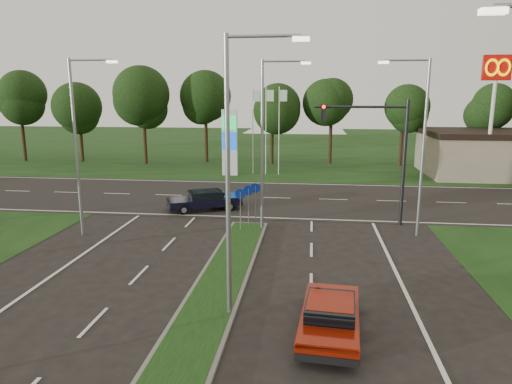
# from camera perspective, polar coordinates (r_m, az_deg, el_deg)

# --- Properties ---
(verge_far) EXTENTS (160.00, 50.00, 0.02)m
(verge_far) POSITION_cam_1_polar(r_m,az_deg,el_deg) (63.33, 3.85, 5.40)
(verge_far) COLOR black
(verge_far) RESTS_ON ground
(cross_road) EXTENTS (160.00, 12.00, 0.02)m
(cross_road) POSITION_cam_1_polar(r_m,az_deg,el_deg) (32.81, 0.86, -0.72)
(cross_road) COLOR black
(cross_road) RESTS_ON ground
(median_kerb) EXTENTS (2.00, 26.00, 0.12)m
(median_kerb) POSITION_cam_1_polar(r_m,az_deg,el_deg) (14.23, -8.16, -18.31)
(median_kerb) COLOR slate
(median_kerb) RESTS_ON ground
(streetlight_median_near) EXTENTS (2.53, 0.22, 9.00)m
(streetlight_median_near) POSITION_cam_1_polar(r_m,az_deg,el_deg) (14.19, -2.77, 3.34)
(streetlight_median_near) COLOR gray
(streetlight_median_near) RESTS_ON ground
(streetlight_median_far) EXTENTS (2.53, 0.22, 9.00)m
(streetlight_median_far) POSITION_cam_1_polar(r_m,az_deg,el_deg) (24.05, 1.25, 6.89)
(streetlight_median_far) COLOR gray
(streetlight_median_far) RESTS_ON ground
(streetlight_left_far) EXTENTS (2.53, 0.22, 9.00)m
(streetlight_left_far) POSITION_cam_1_polar(r_m,az_deg,el_deg) (24.85, -21.25, 6.25)
(streetlight_left_far) COLOR gray
(streetlight_left_far) RESTS_ON ground
(streetlight_right_far) EXTENTS (2.53, 0.22, 9.00)m
(streetlight_right_far) POSITION_cam_1_polar(r_m,az_deg,el_deg) (24.54, 19.81, 6.29)
(streetlight_right_far) COLOR gray
(streetlight_right_far) RESTS_ON ground
(traffic_signal) EXTENTS (5.10, 0.42, 7.00)m
(traffic_signal) POSITION_cam_1_polar(r_m,az_deg,el_deg) (26.24, 15.35, 5.96)
(traffic_signal) COLOR black
(traffic_signal) RESTS_ON ground
(median_signs) EXTENTS (1.16, 1.76, 2.38)m
(median_signs) POSITION_cam_1_polar(r_m,az_deg,el_deg) (25.08, -0.97, -0.69)
(median_signs) COLOR gray
(median_signs) RESTS_ON ground
(gas_pylon) EXTENTS (5.80, 1.26, 8.00)m
(gas_pylon) POSITION_cam_1_polar(r_m,az_deg,el_deg) (41.70, -3.01, 6.43)
(gas_pylon) COLOR silver
(gas_pylon) RESTS_ON ground
(mcdonalds_sign) EXTENTS (2.20, 0.47, 10.40)m
(mcdonalds_sign) POSITION_cam_1_polar(r_m,az_deg,el_deg) (42.42, 27.72, 11.68)
(mcdonalds_sign) COLOR silver
(mcdonalds_sign) RESTS_ON ground
(treeline_far) EXTENTS (6.00, 6.00, 9.90)m
(treeline_far) POSITION_cam_1_polar(r_m,az_deg,el_deg) (47.88, 3.07, 11.50)
(treeline_far) COLOR black
(treeline_far) RESTS_ON ground
(red_sedan) EXTENTS (2.05, 4.32, 1.15)m
(red_sedan) POSITION_cam_1_polar(r_m,az_deg,el_deg) (14.60, 9.24, -15.01)
(red_sedan) COLOR maroon
(red_sedan) RESTS_ON ground
(navy_sedan) EXTENTS (4.91, 3.60, 1.25)m
(navy_sedan) POSITION_cam_1_polar(r_m,az_deg,el_deg) (29.37, -6.44, -0.97)
(navy_sedan) COLOR black
(navy_sedan) RESTS_ON ground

